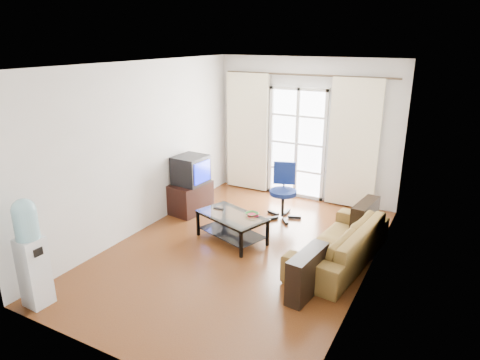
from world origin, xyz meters
name	(u,v)px	position (x,y,z in m)	size (l,w,h in m)	color
floor	(242,250)	(0.00, 0.00, 0.00)	(5.20, 5.20, 0.00)	brown
ceiling	(242,64)	(0.00, 0.00, 2.70)	(5.20, 5.20, 0.00)	white
wall_back	(306,130)	(0.00, 2.60, 1.35)	(3.60, 0.02, 2.70)	silver
wall_front	(105,236)	(0.00, -2.60, 1.35)	(3.60, 0.02, 2.70)	silver
wall_left	(142,148)	(-1.80, 0.00, 1.35)	(0.02, 5.20, 2.70)	silver
wall_right	(373,183)	(1.80, 0.00, 1.35)	(0.02, 5.20, 2.70)	silver
french_door	(297,144)	(-0.15, 2.54, 1.07)	(1.16, 0.06, 2.15)	white
curtain_rod	(307,75)	(0.00, 2.50, 2.38)	(0.04, 0.04, 3.30)	#4C3F2D
curtain_left	(247,132)	(-1.20, 2.48, 1.20)	(0.90, 0.07, 2.35)	#FFF6CD
curtain_right	(353,144)	(0.95, 2.48, 1.20)	(0.90, 0.07, 2.35)	#FFF6CD
radiator	(342,188)	(0.80, 2.50, 0.33)	(0.64, 0.12, 0.64)	gray
sofa	(340,242)	(1.37, 0.37, 0.29)	(1.01, 2.07, 0.58)	brown
coffee_table	(232,224)	(-0.29, 0.21, 0.28)	(1.20, 0.92, 0.43)	silver
bowl	(252,214)	(0.00, 0.33, 0.46)	(0.25, 0.25, 0.05)	#318948
book	(247,214)	(-0.08, 0.32, 0.44)	(0.27, 0.28, 0.02)	#A32714
remote	(219,209)	(-0.58, 0.31, 0.44)	(0.17, 0.05, 0.02)	black
tv_stand	(190,197)	(-1.52, 0.88, 0.27)	(0.50, 0.74, 0.55)	black
crt_tv	(190,170)	(-1.52, 0.89, 0.80)	(0.59, 0.58, 0.50)	black
task_chair	(283,202)	(0.06, 1.43, 0.29)	(0.84, 0.84, 0.97)	black
water_cooler	(31,251)	(-1.49, -2.35, 0.70)	(0.30, 0.29, 1.34)	white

